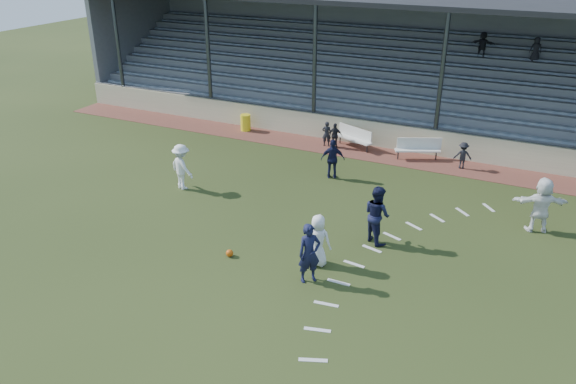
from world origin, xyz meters
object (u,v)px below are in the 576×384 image
object	(u,v)px
bench_right	(418,147)
player_navy_lead	(309,253)
player_white_lead	(318,240)
bench_left	(354,136)
trash_bin	(246,123)
football	(230,253)

from	to	relation	value
bench_right	player_navy_lead	world-z (taller)	player_navy_lead
bench_right	player_navy_lead	xyz separation A→B (m)	(-0.49, -11.05, 0.33)
player_white_lead	player_navy_lead	bearing A→B (deg)	94.69
bench_left	trash_bin	world-z (taller)	bench_left
football	player_navy_lead	bearing A→B (deg)	-2.93
player_white_lead	player_navy_lead	world-z (taller)	player_navy_lead
bench_right	player_white_lead	xyz separation A→B (m)	(-0.61, -10.12, 0.25)
bench_right	trash_bin	size ratio (longest dim) A/B	2.39
player_navy_lead	bench_left	bearing A→B (deg)	58.90
football	player_navy_lead	xyz separation A→B (m)	(2.80, -0.14, 0.80)
football	player_white_lead	bearing A→B (deg)	16.45
trash_bin	player_navy_lead	world-z (taller)	player_navy_lead
bench_right	player_navy_lead	distance (m)	11.07
bench_left	football	bearing A→B (deg)	-68.52
trash_bin	player_navy_lead	bearing A→B (deg)	-52.77
bench_left	football	distance (m)	11.08
football	player_white_lead	world-z (taller)	player_white_lead
bench_left	bench_right	world-z (taller)	same
bench_left	trash_bin	xyz separation A→B (m)	(-5.87, -0.07, -0.15)
bench_left	trash_bin	size ratio (longest dim) A/B	2.41
bench_right	trash_bin	world-z (taller)	bench_right
bench_right	trash_bin	distance (m)	8.95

